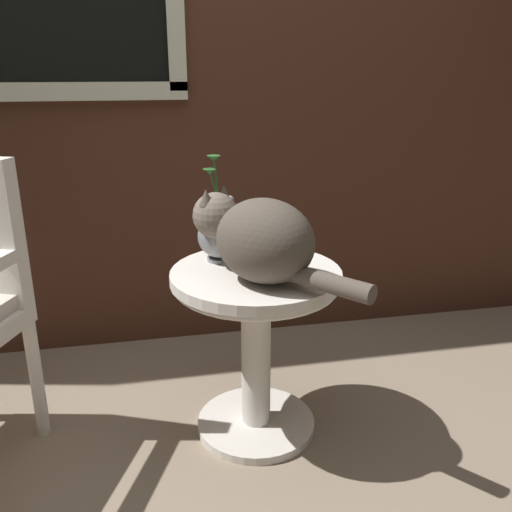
{
  "coord_description": "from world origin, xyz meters",
  "views": [
    {
      "loc": [
        -0.09,
        -1.55,
        1.21
      ],
      "look_at": [
        0.24,
        0.05,
        0.64
      ],
      "focal_mm": 38.34,
      "sensor_mm": 36.0,
      "label": 1
    }
  ],
  "objects": [
    {
      "name": "ground_plane",
      "position": [
        0.0,
        0.0,
        0.0
      ],
      "size": [
        6.0,
        6.0,
        0.0
      ],
      "primitive_type": "plane",
      "color": "gray"
    },
    {
      "name": "cat",
      "position": [
        0.24,
        -0.02,
        0.73
      ],
      "size": [
        0.45,
        0.53,
        0.27
      ],
      "color": "brown",
      "rests_on": "wicker_side_table"
    },
    {
      "name": "back_wall",
      "position": [
        -0.01,
        0.82,
        1.31
      ],
      "size": [
        4.0,
        0.07,
        2.6
      ],
      "color": "#47281C",
      "rests_on": "ground_plane"
    },
    {
      "name": "pewter_vase_with_ivy",
      "position": [
        0.14,
        0.18,
        0.7
      ],
      "size": [
        0.15,
        0.15,
        0.36
      ],
      "color": "gray",
      "rests_on": "wicker_side_table"
    },
    {
      "name": "wicker_side_table",
      "position": [
        0.24,
        0.05,
        0.41
      ],
      "size": [
        0.55,
        0.55,
        0.59
      ],
      "color": "silver",
      "rests_on": "ground_plane"
    }
  ]
}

